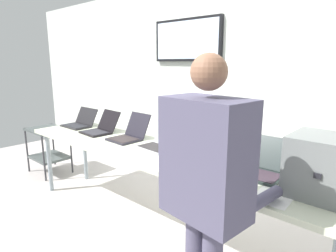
{
  "coord_description": "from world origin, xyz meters",
  "views": [
    {
      "loc": [
        1.76,
        -1.79,
        1.57
      ],
      "look_at": [
        0.02,
        0.18,
        0.99
      ],
      "focal_mm": 30.74,
      "sensor_mm": 36.0,
      "label": 1
    }
  ],
  "objects": [
    {
      "name": "paper_sheet",
      "position": [
        1.18,
        -0.17,
        0.79
      ],
      "size": [
        0.22,
        0.31,
        0.0
      ],
      "color": "white",
      "rests_on": "workbench"
    },
    {
      "name": "laptop_station_3",
      "position": [
        0.01,
        0.1,
        0.85
      ],
      "size": [
        0.38,
        0.32,
        0.25
      ],
      "color": "#AEB0B3",
      "rests_on": "workbench"
    },
    {
      "name": "workbench",
      "position": [
        0.0,
        0.0,
        0.74
      ],
      "size": [
        3.3,
        0.7,
        0.79
      ],
      "color": "beige",
      "rests_on": "ground"
    },
    {
      "name": "back_wall",
      "position": [
        -0.01,
        1.13,
        1.28
      ],
      "size": [
        8.0,
        0.11,
        2.53
      ],
      "color": "silver",
      "rests_on": "ground"
    },
    {
      "name": "ground",
      "position": [
        0.0,
        0.0,
        -0.02
      ],
      "size": [
        8.0,
        8.0,
        0.04
      ],
      "primitive_type": "cube",
      "color": "#BBB2B0"
    },
    {
      "name": "storage_cart",
      "position": [
        -2.16,
        0.04,
        0.43
      ],
      "size": [
        0.56,
        0.44,
        0.65
      ],
      "color": "#474E4E",
      "rests_on": "ground"
    },
    {
      "name": "laptop_station_2",
      "position": [
        -0.46,
        0.11,
        0.85
      ],
      "size": [
        0.32,
        0.39,
        0.26
      ],
      "color": "#24222B",
      "rests_on": "workbench"
    },
    {
      "name": "equipment_box",
      "position": [
        1.4,
        0.03,
        0.97
      ],
      "size": [
        0.41,
        0.38,
        0.37
      ],
      "color": "slate",
      "rests_on": "workbench"
    },
    {
      "name": "laptop_station_5",
      "position": [
        0.97,
        0.12,
        0.84
      ],
      "size": [
        0.33,
        0.38,
        0.24
      ],
      "color": "#1F2827",
      "rests_on": "workbench"
    },
    {
      "name": "laptop_station_4",
      "position": [
        0.5,
        0.09,
        0.84
      ],
      "size": [
        0.32,
        0.34,
        0.24
      ],
      "color": "#363C3B",
      "rests_on": "workbench"
    },
    {
      "name": "person",
      "position": [
        0.99,
        -0.62,
        0.98
      ],
      "size": [
        0.48,
        0.62,
        1.62
      ],
      "color": "#504C66",
      "rests_on": "ground"
    },
    {
      "name": "laptop_station_0",
      "position": [
        -1.4,
        0.11,
        0.84
      ],
      "size": [
        0.37,
        0.33,
        0.22
      ],
      "color": "black",
      "rests_on": "workbench"
    },
    {
      "name": "laptop_station_1",
      "position": [
        -0.93,
        0.09,
        0.84
      ],
      "size": [
        0.35,
        0.39,
        0.24
      ],
      "color": "black",
      "rests_on": "workbench"
    }
  ]
}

